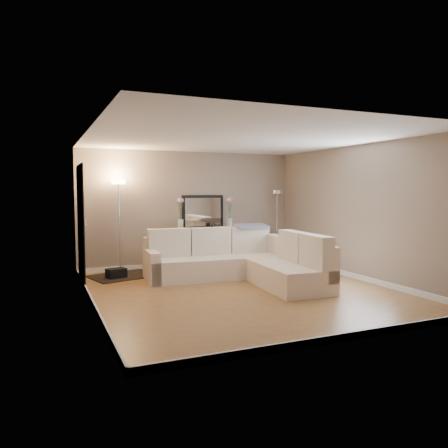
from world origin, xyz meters
name	(u,v)px	position (x,y,z in m)	size (l,w,h in m)	color
floor	(242,291)	(0.00, 0.00, -0.01)	(5.00, 5.50, 0.01)	olive
ceiling	(243,138)	(0.00, 0.00, 2.60)	(5.00, 5.50, 0.01)	white
wall_back	(190,209)	(0.00, 2.76, 1.30)	(5.00, 0.02, 2.60)	gray
wall_front	(349,229)	(0.00, -2.76, 1.30)	(5.00, 0.02, 2.60)	gray
wall_left	(89,219)	(-2.51, 0.00, 1.30)	(0.02, 5.50, 2.60)	gray
wall_right	(360,213)	(2.51, 0.00, 1.30)	(0.02, 5.50, 2.60)	gray
baseboard_back	(191,264)	(0.00, 2.73, 0.05)	(5.00, 0.03, 0.10)	white
baseboard_front	(345,337)	(0.00, -2.73, 0.05)	(5.00, 0.03, 0.10)	white
baseboard_left	(93,303)	(-2.48, 0.00, 0.05)	(0.03, 5.50, 0.10)	white
baseboard_right	(358,277)	(2.48, 0.00, 0.05)	(0.03, 5.50, 0.10)	white
doorway	(81,225)	(-2.48, 1.70, 1.10)	(0.02, 1.20, 2.20)	black
switch_plate	(85,222)	(-2.48, 0.85, 1.20)	(0.02, 0.08, 0.12)	white
sectional_sofa	(241,261)	(0.38, 0.84, 0.36)	(2.83, 2.84, 0.98)	beige
throw_blanket	(251,226)	(0.91, 1.49, 0.98)	(0.70, 0.40, 0.05)	slate
console_table	(202,246)	(0.19, 2.51, 0.49)	(1.40, 0.39, 0.86)	black
leaning_mirror	(203,212)	(0.28, 2.69, 1.23)	(0.99, 0.06, 0.77)	black
table_decor	(206,229)	(0.28, 2.47, 0.87)	(0.59, 0.13, 0.14)	orange
flower_vase_left	(180,217)	(-0.31, 2.52, 1.15)	(0.16, 0.13, 0.74)	silver
flower_vase_right	(230,216)	(0.87, 2.51, 1.15)	(0.16, 0.13, 0.74)	silver
floor_lamp_lit	(119,208)	(-1.65, 2.49, 1.37)	(0.34, 0.34, 1.94)	silver
floor_lamp_unlit	(277,211)	(2.10, 2.47, 1.22)	(0.25, 0.25, 1.73)	silver
charcoal_rug	(123,276)	(-1.65, 2.11, 0.01)	(1.27, 0.95, 0.02)	black
black_bag	(116,274)	(-1.82, 1.94, 0.08)	(0.36, 0.25, 0.23)	black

